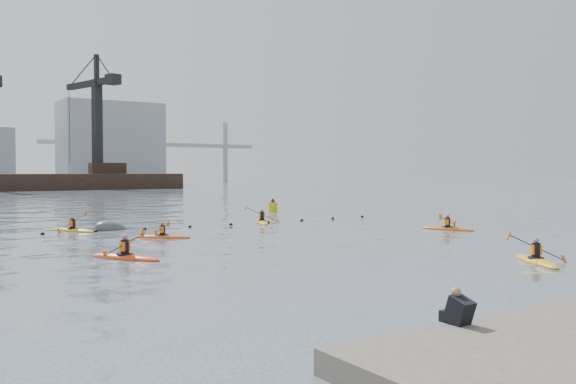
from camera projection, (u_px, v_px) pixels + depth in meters
name	position (u px, v px, depth m)	size (l,w,h in m)	color
ground	(436.00, 280.00, 20.48)	(400.00, 400.00, 0.00)	#343E4B
float_line	(167.00, 228.00, 39.04)	(33.24, 0.73, 0.24)	black
kayaker_0	(125.00, 256.00, 25.44)	(2.47, 3.49, 1.26)	#E24315
kayaker_1	(536.00, 260.00, 24.38)	(2.45, 3.45, 1.41)	gold
kayaker_2	(162.00, 236.00, 33.43)	(2.77, 2.55, 1.01)	#E45215
kayaker_3	(262.00, 222.00, 42.76)	(2.35, 3.58, 1.40)	orange
kayaker_4	(448.00, 228.00, 37.97)	(2.26, 3.47, 1.20)	#D05313
kayaker_5	(73.00, 230.00, 37.01)	(2.25, 3.26, 1.31)	gold
mooring_buoy	(111.00, 230.00, 37.97)	(2.20, 1.30, 1.10)	#3B3E40
nav_buoy	(273.00, 207.00, 54.56)	(0.79, 0.79, 1.44)	#BCA012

